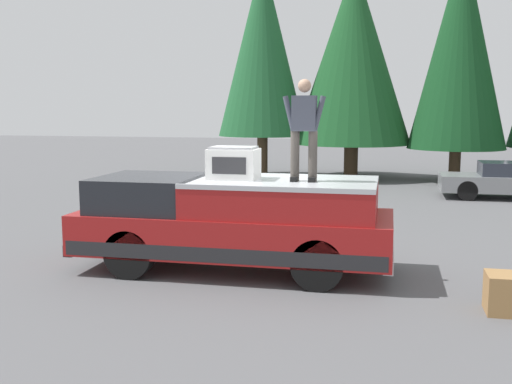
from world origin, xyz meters
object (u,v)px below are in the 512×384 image
at_px(compressor_unit, 234,163).
at_px(wooden_crate, 506,294).
at_px(pickup_truck, 234,222).
at_px(person_on_truck_bed, 304,127).
at_px(parked_car_grey, 508,180).

height_order(compressor_unit, wooden_crate, compressor_unit).
bearing_deg(pickup_truck, person_on_truck_bed, -96.53).
distance_m(person_on_truck_bed, parked_car_grey, 11.68).
relative_size(person_on_truck_bed, parked_car_grey, 0.41).
height_order(pickup_truck, compressor_unit, compressor_unit).
bearing_deg(person_on_truck_bed, parked_car_grey, -26.19).
height_order(compressor_unit, parked_car_grey, compressor_unit).
relative_size(compressor_unit, parked_car_grey, 0.20).
distance_m(compressor_unit, person_on_truck_bed, 1.38).
xyz_separation_m(compressor_unit, person_on_truck_bed, (-0.07, -1.23, 0.62)).
bearing_deg(compressor_unit, wooden_crate, -106.72).
bearing_deg(compressor_unit, parked_car_grey, -31.58).
relative_size(parked_car_grey, wooden_crate, 7.32).
height_order(pickup_truck, parked_car_grey, pickup_truck).
distance_m(pickup_truck, parked_car_grey, 11.99).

